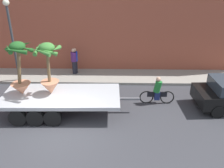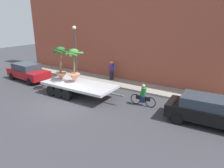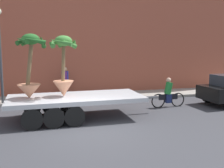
{
  "view_description": "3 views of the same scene",
  "coord_description": "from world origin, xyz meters",
  "px_view_note": "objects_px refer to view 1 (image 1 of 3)",
  "views": [
    {
      "loc": [
        2.49,
        -8.59,
        6.67
      ],
      "look_at": [
        2.27,
        1.9,
        1.57
      ],
      "focal_mm": 39.55,
      "sensor_mm": 36.0,
      "label": 1
    },
    {
      "loc": [
        10.04,
        -9.22,
        5.75
      ],
      "look_at": [
        2.46,
        2.37,
        1.28
      ],
      "focal_mm": 33.42,
      "sensor_mm": 36.0,
      "label": 2
    },
    {
      "loc": [
        -1.59,
        -9.45,
        3.14
      ],
      "look_at": [
        1.53,
        2.41,
        1.36
      ],
      "focal_mm": 43.19,
      "sensor_mm": 36.0,
      "label": 3
    }
  ],
  "objects_px": {
    "flatbed_trailer": "(56,98)",
    "pedestrian_near_gate": "(75,60)",
    "potted_palm_rear": "(49,70)",
    "street_lamp": "(11,31)",
    "cyclist": "(157,92)",
    "pedestrian_far_left": "(74,61)",
    "potted_palm_middle": "(20,71)"
  },
  "relations": [
    {
      "from": "street_lamp",
      "to": "pedestrian_near_gate",
      "type": "bearing_deg",
      "value": 19.64
    },
    {
      "from": "potted_palm_rear",
      "to": "cyclist",
      "type": "height_order",
      "value": "potted_palm_rear"
    },
    {
      "from": "flatbed_trailer",
      "to": "cyclist",
      "type": "height_order",
      "value": "cyclist"
    },
    {
      "from": "flatbed_trailer",
      "to": "pedestrian_near_gate",
      "type": "relative_size",
      "value": 3.92
    },
    {
      "from": "pedestrian_far_left",
      "to": "street_lamp",
      "type": "distance_m",
      "value": 4.1
    },
    {
      "from": "cyclist",
      "to": "street_lamp",
      "type": "distance_m",
      "value": 8.94
    },
    {
      "from": "flatbed_trailer",
      "to": "cyclist",
      "type": "relative_size",
      "value": 3.65
    },
    {
      "from": "pedestrian_far_left",
      "to": "street_lamp",
      "type": "height_order",
      "value": "street_lamp"
    },
    {
      "from": "potted_palm_rear",
      "to": "pedestrian_near_gate",
      "type": "xyz_separation_m",
      "value": [
        0.45,
        4.51,
        -1.2
      ]
    },
    {
      "from": "pedestrian_near_gate",
      "to": "cyclist",
      "type": "bearing_deg",
      "value": -36.69
    },
    {
      "from": "potted_palm_rear",
      "to": "cyclist",
      "type": "relative_size",
      "value": 1.39
    },
    {
      "from": "cyclist",
      "to": "pedestrian_near_gate",
      "type": "distance_m",
      "value": 6.08
    },
    {
      "from": "potted_palm_rear",
      "to": "pedestrian_far_left",
      "type": "distance_m",
      "value": 4.6
    },
    {
      "from": "pedestrian_far_left",
      "to": "potted_palm_middle",
      "type": "bearing_deg",
      "value": -111.24
    },
    {
      "from": "street_lamp",
      "to": "flatbed_trailer",
      "type": "bearing_deg",
      "value": -47.47
    },
    {
      "from": "pedestrian_far_left",
      "to": "street_lamp",
      "type": "bearing_deg",
      "value": -161.41
    },
    {
      "from": "flatbed_trailer",
      "to": "street_lamp",
      "type": "bearing_deg",
      "value": 132.53
    },
    {
      "from": "pedestrian_near_gate",
      "to": "pedestrian_far_left",
      "type": "xyz_separation_m",
      "value": [
        -0.06,
        -0.09,
        0.0
      ]
    },
    {
      "from": "flatbed_trailer",
      "to": "pedestrian_near_gate",
      "type": "xyz_separation_m",
      "value": [
        0.21,
        4.62,
        0.28
      ]
    },
    {
      "from": "cyclist",
      "to": "pedestrian_far_left",
      "type": "height_order",
      "value": "pedestrian_far_left"
    },
    {
      "from": "flatbed_trailer",
      "to": "pedestrian_near_gate",
      "type": "height_order",
      "value": "pedestrian_near_gate"
    },
    {
      "from": "potted_palm_middle",
      "to": "cyclist",
      "type": "bearing_deg",
      "value": 8.04
    },
    {
      "from": "cyclist",
      "to": "potted_palm_rear",
      "type": "bearing_deg",
      "value": -170.52
    },
    {
      "from": "flatbed_trailer",
      "to": "potted_palm_rear",
      "type": "distance_m",
      "value": 1.5
    },
    {
      "from": "potted_palm_rear",
      "to": "street_lamp",
      "type": "xyz_separation_m",
      "value": [
        -2.9,
        3.31,
        0.99
      ]
    },
    {
      "from": "cyclist",
      "to": "pedestrian_near_gate",
      "type": "height_order",
      "value": "pedestrian_near_gate"
    },
    {
      "from": "cyclist",
      "to": "potted_palm_middle",
      "type": "bearing_deg",
      "value": -171.96
    },
    {
      "from": "potted_palm_middle",
      "to": "street_lamp",
      "type": "relative_size",
      "value": 0.54
    },
    {
      "from": "street_lamp",
      "to": "cyclist",
      "type": "bearing_deg",
      "value": -16.47
    },
    {
      "from": "pedestrian_near_gate",
      "to": "pedestrian_far_left",
      "type": "height_order",
      "value": "same"
    },
    {
      "from": "potted_palm_rear",
      "to": "pedestrian_far_left",
      "type": "relative_size",
      "value": 1.5
    },
    {
      "from": "potted_palm_rear",
      "to": "pedestrian_far_left",
      "type": "bearing_deg",
      "value": 84.99
    }
  ]
}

